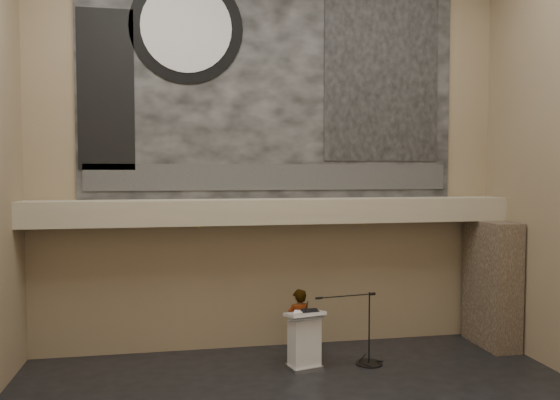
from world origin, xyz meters
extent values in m
cube|color=#877255|center=(0.00, 4.00, 4.25)|extent=(10.00, 0.02, 8.50)
cube|color=#877255|center=(0.00, -4.00, 4.25)|extent=(10.00, 0.02, 8.50)
cube|color=gray|center=(0.00, 3.60, 2.95)|extent=(10.00, 0.80, 0.50)
cylinder|color=#B2893D|center=(-1.60, 3.55, 2.67)|extent=(0.04, 0.04, 0.06)
cylinder|color=#B2893D|center=(1.90, 3.55, 2.67)|extent=(0.04, 0.04, 0.06)
cube|color=black|center=(0.00, 3.97, 5.70)|extent=(8.00, 0.05, 5.00)
cube|color=#2F2F2F|center=(0.00, 3.93, 3.65)|extent=(7.76, 0.02, 0.55)
cylinder|color=black|center=(-1.80, 3.93, 6.70)|extent=(2.30, 0.02, 2.30)
cylinder|color=silver|center=(-1.80, 3.91, 6.70)|extent=(1.84, 0.02, 1.84)
cube|color=black|center=(2.40, 3.93, 5.80)|extent=(2.60, 0.02, 3.60)
cube|color=black|center=(-3.40, 3.93, 5.40)|extent=(1.10, 0.02, 3.20)
cube|color=#423529|center=(4.65, 3.15, 1.35)|extent=(0.60, 1.40, 2.70)
cube|color=silver|center=(0.34, 2.49, 0.04)|extent=(0.71, 0.60, 0.08)
cube|color=silver|center=(0.34, 2.49, 0.56)|extent=(0.62, 0.49, 0.96)
cube|color=silver|center=(0.34, 2.47, 1.07)|extent=(0.79, 0.64, 0.13)
cube|color=black|center=(0.45, 2.49, 1.12)|extent=(0.31, 0.25, 0.04)
cube|color=silver|center=(0.24, 2.50, 1.10)|extent=(0.28, 0.34, 0.00)
imported|color=silver|center=(0.33, 2.96, 0.72)|extent=(0.58, 0.44, 1.44)
cylinder|color=black|center=(1.65, 2.52, 0.01)|extent=(0.52, 0.52, 0.02)
cylinder|color=black|center=(1.65, 2.52, 0.71)|extent=(0.03, 0.03, 1.42)
cylinder|color=black|center=(1.12, 2.44, 1.38)|extent=(1.17, 0.18, 0.02)
camera|label=1|loc=(-1.99, -7.48, 3.77)|focal=35.00mm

